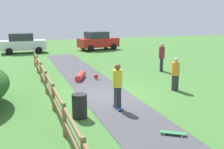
{
  "coord_description": "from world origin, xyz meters",
  "views": [
    {
      "loc": [
        -3.89,
        -12.2,
        3.78
      ],
      "look_at": [
        0.28,
        -0.02,
        1.0
      ],
      "focal_mm": 45.54,
      "sensor_mm": 36.0,
      "label": 1
    }
  ],
  "objects_px": {
    "skater_riding": "(118,84)",
    "bystander_maroon": "(162,56)",
    "trash_bin": "(80,106)",
    "skater_fallen": "(82,76)",
    "skateboard_loose": "(173,133)",
    "parked_car_white": "(23,43)",
    "parked_car_red": "(98,41)",
    "bystander_orange": "(176,73)"
  },
  "relations": [
    {
      "from": "trash_bin",
      "to": "parked_car_white",
      "type": "xyz_separation_m",
      "value": [
        -1.38,
        18.96,
        0.51
      ]
    },
    {
      "from": "bystander_orange",
      "to": "parked_car_white",
      "type": "bearing_deg",
      "value": 111.89
    },
    {
      "from": "skater_fallen",
      "to": "parked_car_red",
      "type": "relative_size",
      "value": 0.36
    },
    {
      "from": "bystander_orange",
      "to": "parked_car_red",
      "type": "height_order",
      "value": "parked_car_red"
    },
    {
      "from": "bystander_orange",
      "to": "parked_car_red",
      "type": "relative_size",
      "value": 0.37
    },
    {
      "from": "skateboard_loose",
      "to": "parked_car_red",
      "type": "height_order",
      "value": "parked_car_red"
    },
    {
      "from": "bystander_maroon",
      "to": "skateboard_loose",
      "type": "bearing_deg",
      "value": -116.47
    },
    {
      "from": "skater_fallen",
      "to": "parked_car_white",
      "type": "relative_size",
      "value": 0.38
    },
    {
      "from": "parked_car_red",
      "to": "skater_fallen",
      "type": "bearing_deg",
      "value": -110.1
    },
    {
      "from": "skater_riding",
      "to": "skater_fallen",
      "type": "relative_size",
      "value": 1.14
    },
    {
      "from": "skater_fallen",
      "to": "parked_car_white",
      "type": "xyz_separation_m",
      "value": [
        -2.84,
        12.93,
        0.76
      ]
    },
    {
      "from": "skateboard_loose",
      "to": "parked_car_white",
      "type": "height_order",
      "value": "parked_car_white"
    },
    {
      "from": "bystander_maroon",
      "to": "parked_car_white",
      "type": "height_order",
      "value": "parked_car_white"
    },
    {
      "from": "parked_car_white",
      "to": "bystander_maroon",
      "type": "bearing_deg",
      "value": -55.57
    },
    {
      "from": "trash_bin",
      "to": "skater_riding",
      "type": "xyz_separation_m",
      "value": [
        1.65,
        0.46,
        0.59
      ]
    },
    {
      "from": "parked_car_red",
      "to": "trash_bin",
      "type": "bearing_deg",
      "value": -108.09
    },
    {
      "from": "skater_fallen",
      "to": "bystander_maroon",
      "type": "distance_m",
      "value": 5.67
    },
    {
      "from": "bystander_orange",
      "to": "parked_car_red",
      "type": "distance_m",
      "value": 16.77
    },
    {
      "from": "skater_riding",
      "to": "bystander_maroon",
      "type": "height_order",
      "value": "bystander_maroon"
    },
    {
      "from": "skater_riding",
      "to": "parked_car_white",
      "type": "relative_size",
      "value": 0.43
    },
    {
      "from": "bystander_orange",
      "to": "bystander_maroon",
      "type": "bearing_deg",
      "value": 69.58
    },
    {
      "from": "trash_bin",
      "to": "skater_fallen",
      "type": "height_order",
      "value": "trash_bin"
    },
    {
      "from": "parked_car_red",
      "to": "parked_car_white",
      "type": "distance_m",
      "value": 7.57
    },
    {
      "from": "skater_riding",
      "to": "skateboard_loose",
      "type": "distance_m",
      "value": 3.22
    },
    {
      "from": "bystander_orange",
      "to": "skater_riding",
      "type": "bearing_deg",
      "value": -154.72
    },
    {
      "from": "trash_bin",
      "to": "bystander_orange",
      "type": "relative_size",
      "value": 0.54
    },
    {
      "from": "trash_bin",
      "to": "skater_fallen",
      "type": "relative_size",
      "value": 0.56
    },
    {
      "from": "bystander_maroon",
      "to": "parked_car_red",
      "type": "distance_m",
      "value": 12.28
    },
    {
      "from": "trash_bin",
      "to": "parked_car_red",
      "type": "distance_m",
      "value": 19.95
    },
    {
      "from": "trash_bin",
      "to": "bystander_maroon",
      "type": "bearing_deg",
      "value": 43.64
    },
    {
      "from": "skateboard_loose",
      "to": "parked_car_white",
      "type": "distance_m",
      "value": 21.83
    },
    {
      "from": "skater_fallen",
      "to": "skateboard_loose",
      "type": "bearing_deg",
      "value": -83.48
    },
    {
      "from": "skater_riding",
      "to": "parked_car_white",
      "type": "bearing_deg",
      "value": 99.29
    },
    {
      "from": "bystander_orange",
      "to": "bystander_maroon",
      "type": "relative_size",
      "value": 0.88
    },
    {
      "from": "trash_bin",
      "to": "parked_car_white",
      "type": "bearing_deg",
      "value": 94.16
    },
    {
      "from": "skateboard_loose",
      "to": "bystander_maroon",
      "type": "distance_m",
      "value": 10.34
    },
    {
      "from": "skater_fallen",
      "to": "parked_car_red",
      "type": "bearing_deg",
      "value": 69.9
    },
    {
      "from": "trash_bin",
      "to": "parked_car_red",
      "type": "height_order",
      "value": "parked_car_red"
    },
    {
      "from": "trash_bin",
      "to": "skateboard_loose",
      "type": "xyz_separation_m",
      "value": [
        2.44,
        -2.51,
        -0.36
      ]
    },
    {
      "from": "bystander_maroon",
      "to": "parked_car_red",
      "type": "height_order",
      "value": "parked_car_red"
    },
    {
      "from": "trash_bin",
      "to": "skater_riding",
      "type": "height_order",
      "value": "skater_riding"
    },
    {
      "from": "skater_riding",
      "to": "bystander_maroon",
      "type": "relative_size",
      "value": 0.98
    }
  ]
}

